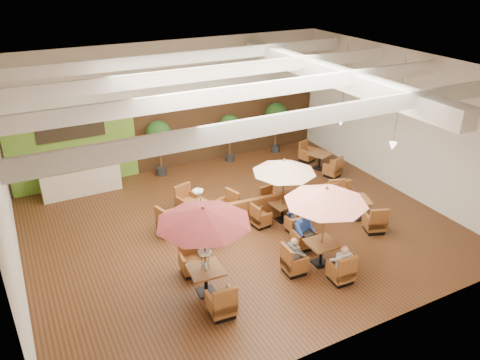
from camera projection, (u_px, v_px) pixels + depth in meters
room at (229, 116)px, 15.94m from camera, size 14.04×14.00×5.52m
service_counter at (81, 180)px, 18.45m from camera, size 3.00×0.75×1.18m
booth_divider at (276, 205)px, 16.88m from camera, size 6.31×0.69×0.87m
table_0 at (204, 228)px, 12.28m from camera, size 2.58×2.76×2.79m
table_1 at (323, 210)px, 13.56m from camera, size 2.53×2.61×2.66m
table_2 at (284, 179)px, 16.06m from camera, size 2.39×2.39×2.41m
table_3 at (199, 215)px, 16.21m from camera, size 2.98×2.98×1.62m
table_4 at (356, 209)px, 16.74m from camera, size 1.14×2.82×1.00m
table_5 at (319, 161)px, 20.68m from camera, size 1.06×2.64×0.93m
topiary_0 at (159, 135)px, 19.47m from camera, size 1.04×1.04×2.42m
topiary_1 at (230, 127)px, 20.91m from camera, size 0.95×0.95×2.20m
topiary_2 at (277, 116)px, 21.85m from camera, size 1.04×1.04×2.41m
diner_0 at (342, 260)px, 13.32m from camera, size 0.39×0.32×0.78m
diner_1 at (304, 228)px, 14.87m from camera, size 0.42×0.35×0.82m
diner_2 at (295, 252)px, 13.70m from camera, size 0.29×0.37×0.76m
diner_3 at (296, 213)px, 15.76m from camera, size 0.37×0.30×0.74m
diner_4 at (303, 197)px, 16.82m from camera, size 0.28×0.35×0.72m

